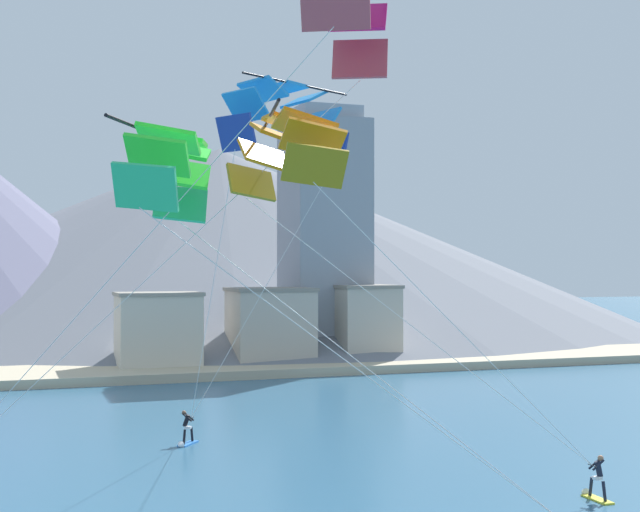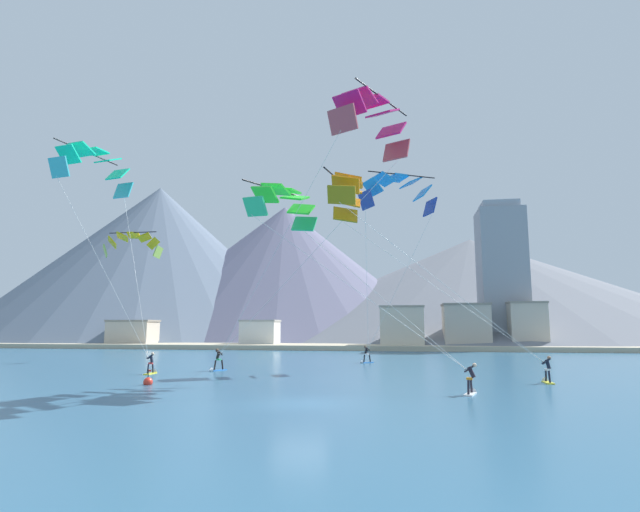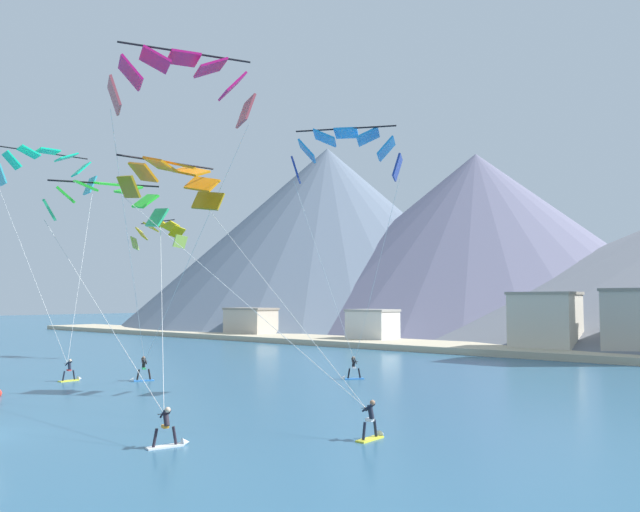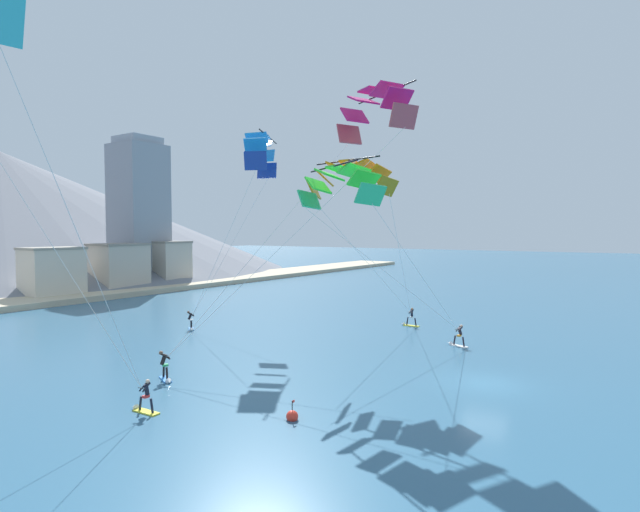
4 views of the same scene
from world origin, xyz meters
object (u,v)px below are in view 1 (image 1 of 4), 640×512
at_px(kitesurfer_near_trail, 594,485).
at_px(kitesurfer_far_left, 185,435).
at_px(parafoil_kite_near_trail, 288,149).
at_px(parafoil_kite_near_lead, 172,165).
at_px(parafoil_kite_far_left, 285,113).

height_order(kitesurfer_near_trail, kitesurfer_far_left, kitesurfer_near_trail).
height_order(kitesurfer_far_left, parafoil_kite_near_trail, parafoil_kite_near_trail).
height_order(kitesurfer_near_trail, parafoil_kite_near_lead, parafoil_kite_near_lead).
bearing_deg(parafoil_kite_near_lead, parafoil_kite_near_trail, 22.36).
xyz_separation_m(parafoil_kite_near_lead, parafoil_kite_far_left, (7.33, 12.69, 4.00)).
bearing_deg(parafoil_kite_near_lead, parafoil_kite_far_left, 59.97).
bearing_deg(kitesurfer_near_trail, parafoil_kite_near_trail, -175.13).
bearing_deg(parafoil_kite_near_trail, kitesurfer_near_trail, 4.87).
distance_m(kitesurfer_near_trail, parafoil_kite_near_lead, 19.84).
xyz_separation_m(kitesurfer_near_trail, parafoil_kite_far_left, (-8.95, 10.00, 15.03)).
relative_size(parafoil_kite_near_lead, parafoil_kite_near_trail, 0.95).
distance_m(kitesurfer_far_left, parafoil_kite_far_left, 16.25).
bearing_deg(parafoil_kite_far_left, kitesurfer_near_trail, -48.18).
bearing_deg(parafoil_kite_near_lead, kitesurfer_far_left, 77.76).
relative_size(kitesurfer_near_trail, parafoil_kite_near_trail, 0.13).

